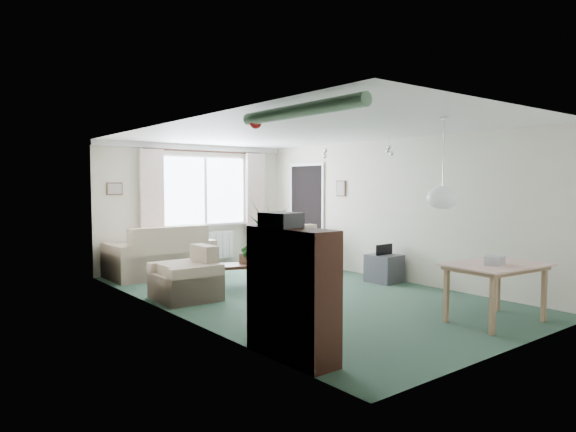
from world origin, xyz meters
TOP-DOWN VIEW (x-y plane):
  - ground at (0.00, 0.00)m, footprint 6.50×6.50m
  - window at (0.20, 3.23)m, footprint 1.80×0.03m
  - curtain_rod at (0.20, 3.15)m, footprint 2.60×0.03m
  - curtain_left at (-0.95, 3.13)m, footprint 0.45×0.08m
  - curtain_right at (1.35, 3.13)m, footprint 0.45×0.08m
  - radiator at (0.20, 3.19)m, footprint 1.20×0.10m
  - doorway at (1.99, 2.20)m, footprint 0.03×0.95m
  - pendant_lamp at (0.20, -2.30)m, footprint 0.36×0.36m
  - tinsel_garland at (-1.92, -2.30)m, footprint 1.60×1.60m
  - bauble_cluster_a at (1.30, 0.90)m, footprint 0.20×0.20m
  - bauble_cluster_b at (1.60, -0.30)m, footprint 0.20×0.20m
  - wall_picture_back at (-1.60, 3.23)m, footprint 0.28×0.03m
  - wall_picture_right at (1.98, 1.20)m, footprint 0.03×0.24m
  - sofa at (-0.98, 2.75)m, footprint 1.81×0.98m
  - armchair_corner at (1.48, 2.08)m, footprint 0.99×0.94m
  - armchair_left at (-1.50, 0.74)m, footprint 0.82×0.86m
  - coffee_table at (-0.37, 1.02)m, footprint 0.91×0.72m
  - photo_frame at (-0.32, 1.07)m, footprint 0.12×0.04m
  - bookshelf at (-1.84, -2.10)m, footprint 0.35×1.01m
  - hifi_box at (-1.88, -1.98)m, footprint 0.32×0.38m
  - houseplant at (-1.65, -1.48)m, footprint 0.69×0.69m
  - dining_table at (0.85, -2.60)m, footprint 1.14×0.82m
  - gift_box at (0.78, -2.62)m, footprint 0.29×0.24m
  - tv_cube at (1.70, -0.13)m, footprint 0.48×0.53m
  - pet_bed at (1.40, 1.62)m, footprint 0.69×0.69m

SIDE VIEW (x-z plane):
  - ground at x=0.00m, z-range 0.00..0.00m
  - pet_bed at x=1.40m, z-range 0.00..0.11m
  - coffee_table at x=-0.37m, z-range 0.00..0.36m
  - tv_cube at x=1.70m, z-range 0.00..0.46m
  - dining_table at x=0.85m, z-range 0.00..0.68m
  - armchair_left at x=-1.50m, z-range 0.00..0.75m
  - radiator at x=0.20m, z-range 0.12..0.68m
  - armchair_corner at x=1.48m, z-range 0.00..0.85m
  - photo_frame at x=-0.32m, z-range 0.36..0.52m
  - sofa at x=-0.98m, z-range 0.00..0.90m
  - bookshelf at x=-1.84m, z-range 0.00..1.23m
  - houseplant at x=-1.65m, z-range 0.00..1.41m
  - gift_box at x=0.78m, z-range 0.68..0.80m
  - doorway at x=1.99m, z-range 0.00..2.00m
  - curtain_left at x=-0.95m, z-range 0.27..2.27m
  - curtain_right at x=1.35m, z-range 0.27..2.27m
  - hifi_box at x=-1.88m, z-range 1.23..1.37m
  - pendant_lamp at x=0.20m, z-range 1.30..1.66m
  - window at x=0.20m, z-range 0.85..2.15m
  - wall_picture_back at x=-1.60m, z-range 1.44..1.66m
  - wall_picture_right at x=1.98m, z-range 1.40..1.70m
  - bauble_cluster_a at x=1.30m, z-range 2.12..2.32m
  - bauble_cluster_b at x=1.60m, z-range 2.12..2.32m
  - curtain_rod at x=0.20m, z-range 2.25..2.29m
  - tinsel_garland at x=-1.92m, z-range 2.22..2.34m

